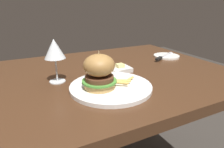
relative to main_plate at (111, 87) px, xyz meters
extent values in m
cube|color=#472B19|center=(0.04, 0.17, -0.03)|extent=(1.17, 0.84, 0.04)
cylinder|color=#472B19|center=(0.56, 0.53, -0.40)|extent=(0.06, 0.06, 0.70)
cylinder|color=white|center=(0.00, 0.00, 0.00)|extent=(0.30, 0.30, 0.01)
cylinder|color=tan|center=(-0.05, 0.00, 0.02)|extent=(0.11, 0.11, 0.02)
cylinder|color=#4C9338|center=(-0.05, 0.00, 0.03)|extent=(0.12, 0.12, 0.01)
cylinder|color=brown|center=(-0.05, 0.00, 0.04)|extent=(0.10, 0.10, 0.02)
ellipsoid|color=#A97A41|center=(-0.05, 0.00, 0.09)|extent=(0.11, 0.11, 0.08)
cylinder|color=#CCB78C|center=(-0.05, 0.00, 0.11)|extent=(0.00, 0.00, 0.05)
cylinder|color=gold|center=(0.04, 0.01, 0.01)|extent=(0.05, 0.04, 0.01)
cylinder|color=#E0B251|center=(0.04, 0.02, 0.01)|extent=(0.07, 0.04, 0.01)
cylinder|color=#EABC5B|center=(0.08, 0.00, 0.02)|extent=(0.06, 0.03, 0.01)
cylinder|color=gold|center=(0.04, -0.01, 0.02)|extent=(0.04, 0.05, 0.01)
cylinder|color=#EABC5B|center=(0.03, -0.03, 0.02)|extent=(0.04, 0.04, 0.01)
cylinder|color=#EABC5B|center=(0.04, -0.01, 0.02)|extent=(0.07, 0.04, 0.01)
cylinder|color=silver|center=(-0.16, 0.16, -0.01)|extent=(0.06, 0.06, 0.00)
cylinder|color=silver|center=(-0.16, 0.16, 0.04)|extent=(0.01, 0.01, 0.09)
cone|color=silver|center=(-0.16, 0.16, 0.13)|extent=(0.08, 0.08, 0.07)
cylinder|color=white|center=(0.49, 0.26, 0.00)|extent=(0.15, 0.15, 0.01)
cube|color=silver|center=(0.49, 0.26, 0.01)|extent=(0.14, 0.08, 0.00)
cube|color=black|center=(0.39, 0.21, 0.01)|extent=(0.06, 0.04, 0.01)
cube|color=white|center=(0.12, 0.15, 0.00)|extent=(0.09, 0.08, 0.02)
cube|color=#F4E58C|center=(0.12, 0.15, 0.02)|extent=(0.03, 0.03, 0.02)
camera|label=1|loc=(-0.30, -0.60, 0.29)|focal=32.00mm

